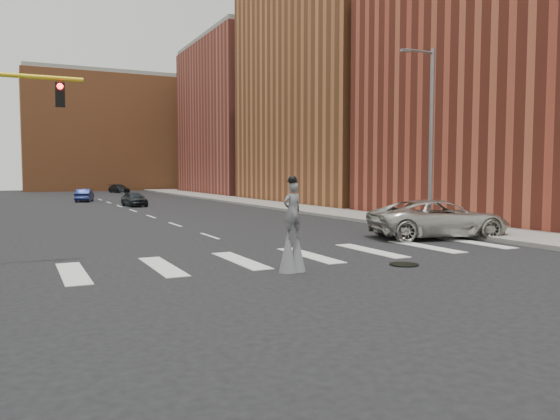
% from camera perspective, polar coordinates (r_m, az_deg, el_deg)
% --- Properties ---
extents(ground_plane, '(160.00, 160.00, 0.00)m').
position_cam_1_polar(ground_plane, '(17.56, 0.97, -5.51)').
color(ground_plane, black).
rests_on(ground_plane, ground).
extents(sidewalk_right, '(5.00, 90.00, 0.18)m').
position_cam_1_polar(sidewalk_right, '(45.36, 0.86, 0.45)').
color(sidewalk_right, gray).
rests_on(sidewalk_right, ground).
extents(manhole, '(0.90, 0.90, 0.04)m').
position_cam_1_polar(manhole, '(17.50, 12.83, -5.58)').
color(manhole, black).
rests_on(manhole, ground).
extents(building_near, '(16.00, 20.00, 22.00)m').
position_cam_1_polar(building_near, '(38.78, 26.44, 15.64)').
color(building_near, '#9A3A2A').
rests_on(building_near, ground).
extents(building_mid, '(16.00, 22.00, 24.00)m').
position_cam_1_polar(building_mid, '(55.11, 7.57, 13.47)').
color(building_mid, '#AD6136').
rests_on(building_mid, ground).
extents(building_far, '(16.00, 22.00, 20.00)m').
position_cam_1_polar(building_far, '(75.92, -2.58, 9.36)').
color(building_far, '#A84B3E').
rests_on(building_far, ground).
extents(building_backdrop, '(26.00, 14.00, 18.00)m').
position_cam_1_polar(building_backdrop, '(94.67, -17.50, 7.51)').
color(building_backdrop, '#AD6136').
rests_on(building_backdrop, ground).
extents(streetlight, '(2.05, 0.20, 9.00)m').
position_cam_1_polar(streetlight, '(28.54, 15.39, 7.87)').
color(streetlight, slate).
rests_on(streetlight, ground).
extents(stilt_performer, '(0.84, 0.57, 2.80)m').
position_cam_1_polar(stilt_performer, '(15.79, 1.29, -2.66)').
color(stilt_performer, '#322014').
rests_on(stilt_performer, ground).
extents(suv_crossing, '(6.57, 4.17, 1.69)m').
position_cam_1_polar(suv_crossing, '(24.96, 16.25, -0.89)').
color(suv_crossing, '#B9B6AF').
rests_on(suv_crossing, ground).
extents(car_near, '(1.89, 3.80, 1.25)m').
position_cam_1_polar(car_near, '(47.61, -15.00, 1.12)').
color(car_near, black).
rests_on(car_near, ground).
extents(car_mid, '(2.23, 4.00, 1.25)m').
position_cam_1_polar(car_mid, '(56.55, -19.75, 1.46)').
color(car_mid, '#171F50').
rests_on(car_mid, ground).
extents(car_far, '(2.79, 4.35, 1.17)m').
position_cam_1_polar(car_far, '(79.42, -16.47, 2.17)').
color(car_far, black).
rests_on(car_far, ground).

